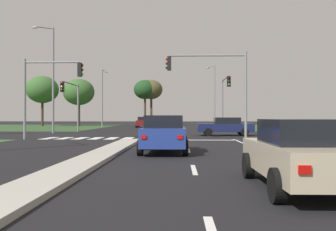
% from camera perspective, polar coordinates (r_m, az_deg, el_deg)
% --- Properties ---
extents(ground_plane, '(200.00, 200.00, 0.00)m').
position_cam_1_polar(ground_plane, '(31.43, -3.87, -3.07)').
color(ground_plane, black).
extents(grass_verge_far_right, '(35.00, 35.00, 0.01)m').
position_cam_1_polar(grass_verge_far_right, '(60.11, 23.65, -1.70)').
color(grass_verge_far_right, '#2D4C28').
rests_on(grass_verge_far_right, ground).
extents(median_island_near, '(1.20, 22.00, 0.14)m').
position_cam_1_polar(median_island_near, '(12.71, -12.31, -6.90)').
color(median_island_near, '#ADA89E').
rests_on(median_island_near, ground).
extents(median_island_far, '(1.20, 36.00, 0.14)m').
position_cam_1_polar(median_island_far, '(56.35, -1.39, -1.76)').
color(median_island_far, '#ADA89E').
rests_on(median_island_far, ground).
extents(lane_dash_second, '(0.14, 2.00, 0.01)m').
position_cam_1_polar(lane_dash_second, '(10.71, 4.12, -8.51)').
color(lane_dash_second, silver).
rests_on(lane_dash_second, ground).
extents(lane_dash_third, '(0.14, 2.00, 0.01)m').
position_cam_1_polar(lane_dash_third, '(16.66, 3.25, -5.55)').
color(lane_dash_third, silver).
rests_on(lane_dash_third, ground).
extents(lane_dash_fourth, '(0.14, 2.00, 0.01)m').
position_cam_1_polar(lane_dash_fourth, '(22.64, 2.85, -4.15)').
color(lane_dash_fourth, silver).
rests_on(lane_dash_fourth, ground).
extents(edge_line_right, '(0.14, 24.00, 0.01)m').
position_cam_1_polar(edge_line_right, '(13.86, 17.71, -6.61)').
color(edge_line_right, silver).
rests_on(edge_line_right, ground).
extents(stop_bar_near, '(6.40, 0.50, 0.01)m').
position_cam_1_polar(stop_bar_near, '(24.31, 3.48, -3.88)').
color(stop_bar_near, silver).
rests_on(stop_bar_near, ground).
extents(crosswalk_bar_near, '(0.70, 2.80, 0.01)m').
position_cam_1_polar(crosswalk_bar_near, '(27.75, -18.24, -3.42)').
color(crosswalk_bar_near, silver).
rests_on(crosswalk_bar_near, ground).
extents(crosswalk_bar_second, '(0.70, 2.80, 0.01)m').
position_cam_1_polar(crosswalk_bar_second, '(27.38, -15.97, -3.47)').
color(crosswalk_bar_second, silver).
rests_on(crosswalk_bar_second, ground).
extents(crosswalk_bar_third, '(0.70, 2.80, 0.01)m').
position_cam_1_polar(crosswalk_bar_third, '(27.05, -13.65, -3.51)').
color(crosswalk_bar_third, silver).
rests_on(crosswalk_bar_third, ground).
extents(crosswalk_bar_fourth, '(0.70, 2.80, 0.01)m').
position_cam_1_polar(crosswalk_bar_fourth, '(26.77, -11.27, -3.55)').
color(crosswalk_bar_fourth, silver).
rests_on(crosswalk_bar_fourth, ground).
extents(crosswalk_bar_fifth, '(0.70, 2.80, 0.01)m').
position_cam_1_polar(crosswalk_bar_fifth, '(26.54, -8.84, -3.58)').
color(crosswalk_bar_fifth, silver).
rests_on(crosswalk_bar_fifth, ground).
extents(crosswalk_bar_sixth, '(0.70, 2.80, 0.01)m').
position_cam_1_polar(crosswalk_bar_sixth, '(26.35, -6.38, -3.60)').
color(crosswalk_bar_sixth, silver).
rests_on(crosswalk_bar_sixth, ground).
extents(crosswalk_bar_seventh, '(0.70, 2.80, 0.01)m').
position_cam_1_polar(crosswalk_bar_seventh, '(26.22, -3.89, -3.62)').
color(crosswalk_bar_seventh, silver).
rests_on(crosswalk_bar_seventh, ground).
extents(crosswalk_bar_eighth, '(0.70, 2.80, 0.01)m').
position_cam_1_polar(crosswalk_bar_eighth, '(26.13, -1.37, -3.63)').
color(crosswalk_bar_eighth, silver).
rests_on(crosswalk_bar_eighth, ground).
extents(car_beige_near, '(2.04, 4.24, 1.50)m').
position_cam_1_polar(car_beige_near, '(8.29, 20.57, -5.60)').
color(car_beige_near, '#BCAD8E').
rests_on(car_beige_near, ground).
extents(car_blue_second, '(2.02, 4.16, 1.61)m').
position_cam_1_polar(car_blue_second, '(15.69, -0.61, -2.89)').
color(car_blue_second, navy).
rests_on(car_blue_second, ground).
extents(car_maroon_third, '(2.02, 4.49, 1.60)m').
position_cam_1_polar(car_maroon_third, '(53.65, -3.87, -1.04)').
color(car_maroon_third, maroon).
rests_on(car_maroon_third, ground).
extents(car_navy_fourth, '(4.63, 2.00, 1.51)m').
position_cam_1_polar(car_navy_fourth, '(30.64, 9.06, -1.69)').
color(car_navy_fourth, '#161E47').
rests_on(car_navy_fourth, ground).
extents(traffic_signal_near_right, '(5.55, 0.32, 5.99)m').
position_cam_1_polar(traffic_signal_near_right, '(24.92, 7.67, 5.78)').
color(traffic_signal_near_right, gray).
rests_on(traffic_signal_near_right, ground).
extents(traffic_signal_far_right, '(0.32, 5.25, 5.57)m').
position_cam_1_polar(traffic_signal_far_right, '(36.28, 8.93, 3.43)').
color(traffic_signal_far_right, gray).
rests_on(traffic_signal_far_right, ground).
extents(traffic_signal_far_left, '(0.32, 5.51, 5.09)m').
position_cam_1_polar(traffic_signal_far_left, '(37.33, -14.89, 2.87)').
color(traffic_signal_far_left, gray).
rests_on(traffic_signal_far_left, ground).
extents(traffic_signal_near_left, '(4.19, 0.32, 5.58)m').
position_cam_1_polar(traffic_signal_near_left, '(26.39, -18.68, 4.70)').
color(traffic_signal_near_left, gray).
rests_on(traffic_signal_near_left, ground).
extents(street_lamp_second, '(1.79, 1.16, 10.09)m').
position_cam_1_polar(street_lamp_second, '(36.34, -17.89, 6.11)').
color(street_lamp_second, gray).
rests_on(street_lamp_second, ground).
extents(street_lamp_third, '(0.68, 1.84, 9.01)m').
position_cam_1_polar(street_lamp_third, '(57.65, -10.28, 3.19)').
color(street_lamp_third, gray).
rests_on(street_lamp_third, ground).
extents(street_lamp_fourth, '(1.35, 2.23, 10.09)m').
position_cam_1_polar(street_lamp_fourth, '(60.27, 7.25, 3.62)').
color(street_lamp_fourth, gray).
rests_on(street_lamp_fourth, ground).
extents(treeline_near, '(5.58, 5.58, 8.74)m').
position_cam_1_polar(treeline_near, '(66.90, -19.20, 3.87)').
color(treeline_near, '#423323').
rests_on(treeline_near, ground).
extents(treeline_second, '(5.41, 5.41, 8.25)m').
position_cam_1_polar(treeline_second, '(65.20, -13.89, 3.60)').
color(treeline_second, '#423323').
rests_on(treeline_second, ground).
extents(treeline_third, '(3.89, 3.89, 7.97)m').
position_cam_1_polar(treeline_third, '(62.64, -3.65, 4.06)').
color(treeline_third, '#423323').
rests_on(treeline_third, ground).
extents(treeline_fourth, '(3.94, 3.94, 8.02)m').
position_cam_1_polar(treeline_fourth, '(63.05, -2.65, 4.06)').
color(treeline_fourth, '#423323').
rests_on(treeline_fourth, ground).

